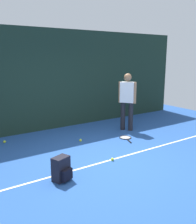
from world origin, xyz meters
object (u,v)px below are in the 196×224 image
backpack (62,169)px  tennis_ball_mid_court (112,159)px  tennis_racket (126,138)px  tennis_ball_by_fence (81,140)px  tennis_player (127,98)px  tennis_ball_near_player (5,142)px

backpack → tennis_ball_mid_court: bearing=-12.4°
tennis_racket → tennis_ball_by_fence: size_ratio=9.62×
tennis_player → backpack: size_ratio=3.86×
tennis_player → tennis_ball_mid_court: 2.55m
backpack → tennis_ball_by_fence: (1.33, 1.63, -0.18)m
tennis_racket → backpack: (-2.49, -1.18, 0.20)m
tennis_ball_by_fence → tennis_ball_mid_court: bearing=-92.3°
tennis_racket → tennis_ball_near_player: (-2.83, 1.45, 0.02)m
backpack → tennis_ball_mid_court: (1.28, 0.18, -0.18)m
backpack → tennis_player: bearing=10.1°
tennis_ball_near_player → backpack: bearing=-82.5°
backpack → tennis_ball_near_player: 2.66m
tennis_ball_mid_court → tennis_ball_by_fence: bearing=87.7°
tennis_racket → backpack: bearing=136.2°
tennis_ball_by_fence → tennis_ball_mid_court: 1.46m
backpack → tennis_ball_mid_court: size_ratio=6.67×
backpack → tennis_ball_near_player: (-0.35, 2.63, -0.18)m
backpack → tennis_ball_by_fence: size_ratio=6.67×
tennis_racket → tennis_ball_mid_court: tennis_ball_mid_court is taller
tennis_ball_near_player → tennis_ball_by_fence: same height
tennis_player → backpack: bearing=84.7°
backpack → tennis_racket: bearing=5.0°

